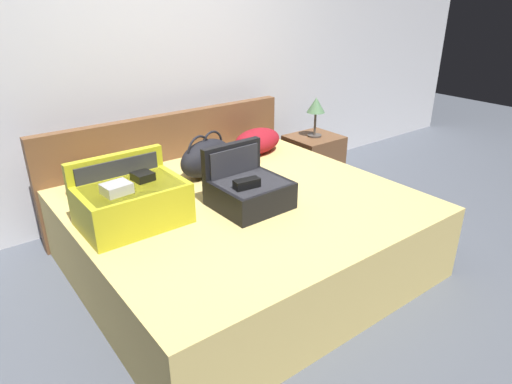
# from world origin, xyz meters

# --- Properties ---
(ground_plane) EXTENTS (12.00, 12.00, 0.00)m
(ground_plane) POSITION_xyz_m (0.00, 0.00, 0.00)
(ground_plane) COLOR #4C515B
(back_wall) EXTENTS (8.00, 0.10, 2.60)m
(back_wall) POSITION_xyz_m (0.00, 1.65, 1.30)
(back_wall) COLOR silver
(back_wall) RESTS_ON ground
(bed) EXTENTS (1.99, 1.84, 0.48)m
(bed) POSITION_xyz_m (0.00, 0.40, 0.24)
(bed) COLOR tan
(bed) RESTS_ON ground
(headboard) EXTENTS (2.03, 0.08, 0.84)m
(headboard) POSITION_xyz_m (0.00, 1.36, 0.42)
(headboard) COLOR brown
(headboard) RESTS_ON ground
(hard_case_large) EXTENTS (0.57, 0.41, 0.36)m
(hard_case_large) POSITION_xyz_m (-0.67, 0.52, 0.62)
(hard_case_large) COLOR gold
(hard_case_large) RESTS_ON bed
(hard_case_medium) EXTENTS (0.42, 0.41, 0.36)m
(hard_case_medium) POSITION_xyz_m (-0.02, 0.31, 0.59)
(hard_case_medium) COLOR black
(hard_case_medium) RESTS_ON bed
(duffel_bag) EXTENTS (0.50, 0.34, 0.31)m
(duffel_bag) POSITION_xyz_m (0.04, 0.89, 0.62)
(duffel_bag) COLOR black
(duffel_bag) RESTS_ON bed
(pillow_near_headboard) EXTENTS (0.49, 0.36, 0.19)m
(pillow_near_headboard) POSITION_xyz_m (0.62, 1.06, 0.58)
(pillow_near_headboard) COLOR maroon
(pillow_near_headboard) RESTS_ON bed
(pillow_center_head) EXTENTS (0.51, 0.37, 0.18)m
(pillow_center_head) POSITION_xyz_m (-0.64, 1.12, 0.57)
(pillow_center_head) COLOR gold
(pillow_center_head) RESTS_ON bed
(nightstand) EXTENTS (0.44, 0.40, 0.49)m
(nightstand) POSITION_xyz_m (1.27, 1.07, 0.25)
(nightstand) COLOR brown
(nightstand) RESTS_ON ground
(table_lamp) EXTENTS (0.16, 0.16, 0.35)m
(table_lamp) POSITION_xyz_m (1.27, 1.07, 0.76)
(table_lamp) COLOR #3F3833
(table_lamp) RESTS_ON nightstand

